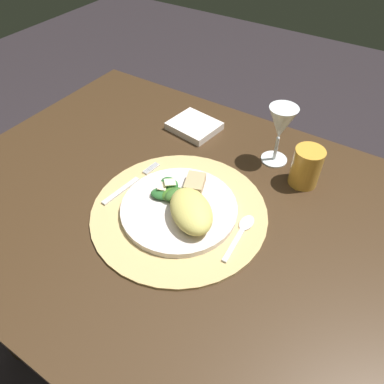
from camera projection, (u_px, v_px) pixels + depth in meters
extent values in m
plane|color=#272125|center=(201.00, 355.00, 1.28)|extent=(6.00, 6.00, 0.00)
cube|color=#3B2817|center=(207.00, 220.00, 0.77)|extent=(1.23, 0.81, 0.02)
cylinder|color=#402519|center=(130.00, 173.00, 1.43)|extent=(0.07, 0.07, 0.72)
cylinder|color=tan|center=(179.00, 212.00, 0.77)|extent=(0.37, 0.37, 0.01)
cylinder|color=silver|center=(179.00, 208.00, 0.76)|extent=(0.25, 0.25, 0.01)
ellipsoid|color=#D4C663|center=(191.00, 211.00, 0.71)|extent=(0.15, 0.14, 0.05)
ellipsoid|color=#2A692D|center=(169.00, 184.00, 0.79)|extent=(0.05, 0.05, 0.02)
ellipsoid|color=#386729|center=(175.00, 195.00, 0.76)|extent=(0.05, 0.06, 0.02)
ellipsoid|color=#3E7123|center=(171.00, 194.00, 0.77)|extent=(0.05, 0.05, 0.02)
ellipsoid|color=#29622B|center=(164.00, 194.00, 0.77)|extent=(0.07, 0.06, 0.02)
cube|color=beige|center=(162.00, 186.00, 0.77)|extent=(0.03, 0.03, 0.01)
cube|color=beige|center=(170.00, 182.00, 0.77)|extent=(0.03, 0.03, 0.01)
cube|color=tan|center=(195.00, 183.00, 0.79)|extent=(0.06, 0.07, 0.02)
cube|color=silver|center=(121.00, 191.00, 0.81)|extent=(0.02, 0.10, 0.00)
cube|color=silver|center=(149.00, 167.00, 0.86)|extent=(0.01, 0.04, 0.00)
cube|color=silver|center=(151.00, 168.00, 0.86)|extent=(0.01, 0.04, 0.00)
cube|color=silver|center=(152.00, 169.00, 0.86)|extent=(0.01, 0.04, 0.00)
cube|color=silver|center=(153.00, 170.00, 0.86)|extent=(0.01, 0.04, 0.00)
cube|color=silver|center=(234.00, 244.00, 0.70)|extent=(0.02, 0.09, 0.00)
ellipsoid|color=silver|center=(247.00, 223.00, 0.74)|extent=(0.03, 0.04, 0.01)
cube|color=white|center=(194.00, 126.00, 0.98)|extent=(0.14, 0.12, 0.02)
cylinder|color=silver|center=(274.00, 159.00, 0.89)|extent=(0.06, 0.06, 0.00)
cylinder|color=silver|center=(276.00, 148.00, 0.87)|extent=(0.01, 0.01, 0.06)
cone|color=silver|center=(281.00, 123.00, 0.82)|extent=(0.07, 0.07, 0.08)
cylinder|color=gold|center=(306.00, 167.00, 0.81)|extent=(0.07, 0.07, 0.09)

